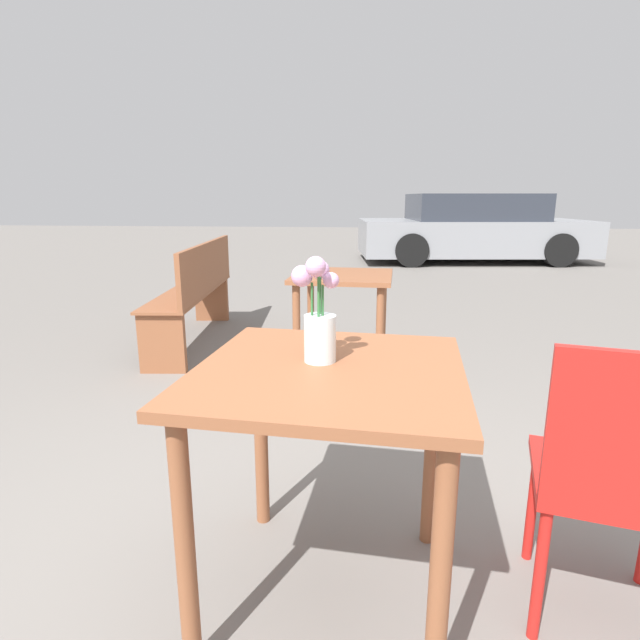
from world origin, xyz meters
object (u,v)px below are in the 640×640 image
cafe_chair (618,475)px  parked_car (472,229)px  flower_vase (319,322)px  table_back (343,294)px  table_front (329,409)px  bench_near (198,289)px

cafe_chair → parked_car: (1.31, 8.79, 0.12)m
flower_vase → cafe_chair: (0.81, -0.11, -0.37)m
flower_vase → table_back: (-0.03, 1.96, -0.29)m
table_front → bench_near: size_ratio=0.48×
table_front → flower_vase: bearing=126.6°
cafe_chair → bench_near: (-2.10, 2.76, -0.03)m
bench_near → parked_car: 6.93m
bench_near → table_back: 1.44m
table_front → cafe_chair: (0.78, -0.06, -0.13)m
table_back → table_front: bearing=-88.0°
table_front → table_back: table_front is taller
flower_vase → bench_near: bearing=115.9°
table_front → flower_vase: flower_vase is taller
table_front → flower_vase: size_ratio=2.64×
table_back → cafe_chair: bearing=-67.8°
table_front → table_back: 2.01m
table_front → bench_near: bearing=116.1°
flower_vase → table_front: bearing=-53.4°
cafe_chair → parked_car: parked_car is taller
table_front → bench_near: (-1.32, 2.70, -0.16)m
cafe_chair → parked_car: bearing=81.5°
cafe_chair → table_back: bearing=112.2°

